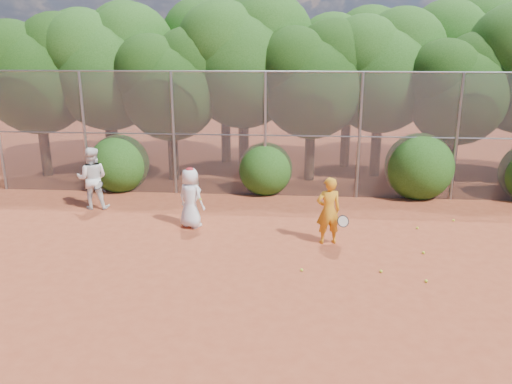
{
  "coord_description": "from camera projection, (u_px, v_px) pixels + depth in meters",
  "views": [
    {
      "loc": [
        0.04,
        -9.89,
        4.66
      ],
      "look_at": [
        -1.0,
        2.5,
        1.1
      ],
      "focal_mm": 35.0,
      "sensor_mm": 36.0,
      "label": 1
    }
  ],
  "objects": [
    {
      "name": "ball_1",
      "position": [
        453.0,
        220.0,
        14.02
      ],
      "size": [
        0.07,
        0.07,
        0.07
      ],
      "primitive_type": "sphere",
      "color": "#C7DC28",
      "rests_on": "ground"
    },
    {
      "name": "ball_4",
      "position": [
        302.0,
        270.0,
        10.86
      ],
      "size": [
        0.07,
        0.07,
        0.07
      ],
      "primitive_type": "sphere",
      "color": "#C7DC28",
      "rests_on": "ground"
    },
    {
      "name": "player_yellow",
      "position": [
        328.0,
        211.0,
        12.25
      ],
      "size": [
        0.86,
        0.59,
        1.69
      ],
      "rotation": [
        0.0,
        0.0,
        3.37
      ],
      "color": "orange",
      "rests_on": "ground"
    },
    {
      "name": "tree_12",
      "position": [
        464.0,
        53.0,
        19.76
      ],
      "size": [
        5.02,
        4.37,
        6.88
      ],
      "color": "black",
      "rests_on": "ground"
    },
    {
      "name": "fence_back",
      "position": [
        293.0,
        134.0,
        15.95
      ],
      "size": [
        20.05,
        0.09,
        4.03
      ],
      "color": "gray",
      "rests_on": "ground"
    },
    {
      "name": "ball_3",
      "position": [
        426.0,
        281.0,
        10.34
      ],
      "size": [
        0.07,
        0.07,
        0.07
      ],
      "primitive_type": "sphere",
      "color": "#C7DC28",
      "rests_on": "ground"
    },
    {
      "name": "tree_4",
      "position": [
        313.0,
        76.0,
        17.57
      ],
      "size": [
        4.19,
        3.64,
        5.73
      ],
      "color": "black",
      "rests_on": "ground"
    },
    {
      "name": "ball_5",
      "position": [
        417.0,
        228.0,
        13.42
      ],
      "size": [
        0.07,
        0.07,
        0.07
      ],
      "primitive_type": "sphere",
      "color": "#C7DC28",
      "rests_on": "ground"
    },
    {
      "name": "tree_0",
      "position": [
        38.0,
        70.0,
        18.14
      ],
      "size": [
        4.38,
        3.81,
        6.0
      ],
      "color": "black",
      "rests_on": "ground"
    },
    {
      "name": "player_white",
      "position": [
        92.0,
        178.0,
        14.96
      ],
      "size": [
        1.01,
        0.9,
        1.88
      ],
      "rotation": [
        0.0,
        0.0,
        3.3
      ],
      "color": "white",
      "rests_on": "ground"
    },
    {
      "name": "tree_3",
      "position": [
        245.0,
        57.0,
        18.18
      ],
      "size": [
        4.89,
        4.26,
        6.7
      ],
      "color": "black",
      "rests_on": "ground"
    },
    {
      "name": "bush_0",
      "position": [
        119.0,
        161.0,
        17.0
      ],
      "size": [
        2.0,
        2.0,
        2.0
      ],
      "primitive_type": "sphere",
      "color": "#1C4611",
      "rests_on": "ground"
    },
    {
      "name": "ball_0",
      "position": [
        423.0,
        253.0,
        11.79
      ],
      "size": [
        0.07,
        0.07,
        0.07
      ],
      "primitive_type": "sphere",
      "color": "#C7DC28",
      "rests_on": "ground"
    },
    {
      "name": "ball_2",
      "position": [
        381.0,
        271.0,
        10.8
      ],
      "size": [
        0.07,
        0.07,
        0.07
      ],
      "primitive_type": "sphere",
      "color": "#C7DC28",
      "rests_on": "ground"
    },
    {
      "name": "tree_2",
      "position": [
        172.0,
        81.0,
        17.63
      ],
      "size": [
        3.99,
        3.47,
        5.47
      ],
      "color": "black",
      "rests_on": "ground"
    },
    {
      "name": "tree_10",
      "position": [
        226.0,
        50.0,
        20.3
      ],
      "size": [
        5.15,
        4.48,
        7.06
      ],
      "color": "black",
      "rests_on": "ground"
    },
    {
      "name": "tree_5",
      "position": [
        383.0,
        67.0,
        18.06
      ],
      "size": [
        4.51,
        3.92,
        6.17
      ],
      "color": "black",
      "rests_on": "ground"
    },
    {
      "name": "bush_1",
      "position": [
        266.0,
        167.0,
        16.62
      ],
      "size": [
        1.8,
        1.8,
        1.8
      ],
      "primitive_type": "sphere",
      "color": "#1C4611",
      "rests_on": "ground"
    },
    {
      "name": "tree_9",
      "position": [
        106.0,
        58.0,
        20.59
      ],
      "size": [
        4.83,
        4.2,
        6.62
      ],
      "color": "black",
      "rests_on": "ground"
    },
    {
      "name": "tree_1",
      "position": [
        109.0,
        63.0,
        18.35
      ],
      "size": [
        4.64,
        4.03,
        6.35
      ],
      "color": "black",
      "rests_on": "ground"
    },
    {
      "name": "ground",
      "position": [
        292.0,
        274.0,
        10.76
      ],
      "size": [
        80.0,
        80.0,
        0.0
      ],
      "primitive_type": "plane",
      "color": "#953C21",
      "rests_on": "ground"
    },
    {
      "name": "bush_2",
      "position": [
        419.0,
        163.0,
        16.17
      ],
      "size": [
        2.2,
        2.2,
        2.2
      ],
      "primitive_type": "sphere",
      "color": "#1C4611",
      "rests_on": "ground"
    },
    {
      "name": "player_teen",
      "position": [
        191.0,
        198.0,
        13.4
      ],
      "size": [
        0.95,
        0.84,
        1.66
      ],
      "rotation": [
        0.0,
        0.0,
        2.63
      ],
      "color": "white",
      "rests_on": "ground"
    },
    {
      "name": "tree_11",
      "position": [
        351.0,
        63.0,
        19.64
      ],
      "size": [
        4.64,
        4.03,
        6.35
      ],
      "color": "black",
      "rests_on": "ground"
    },
    {
      "name": "tree_6",
      "position": [
        460.0,
        86.0,
        17.05
      ],
      "size": [
        3.86,
        3.36,
        5.29
      ],
      "color": "black",
      "rests_on": "ground"
    }
  ]
}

